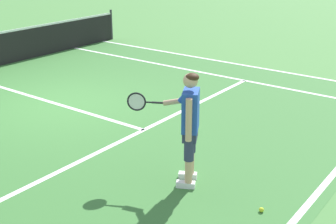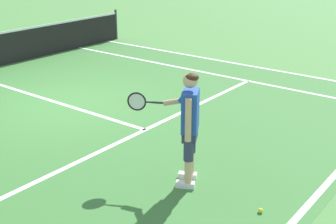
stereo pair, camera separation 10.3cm
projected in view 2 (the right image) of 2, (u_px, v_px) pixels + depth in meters
The scene contains 9 objects.
ground_plane at pixel (62, 104), 10.22m from camera, with size 80.00×80.00×0.00m, color #477F3D.
court_inner_surface at pixel (93, 114), 9.65m from camera, with size 10.98×10.31×0.00m, color #387033.
line_baseline at pixel (325, 186), 6.82m from camera, with size 10.98×0.10×0.01m, color white.
line_service at pixel (145, 130), 8.83m from camera, with size 8.23×0.10×0.01m, color white.
line_centre_service at pixel (40, 97), 10.65m from camera, with size 0.10×6.40×0.01m, color white.
line_singles_right at pixel (201, 72), 12.70m from camera, with size 0.10×9.91×0.01m, color white.
line_doubles_right at pixel (227, 62), 13.72m from camera, with size 0.10×9.91×0.01m, color white.
tennis_player at pixel (188, 122), 6.57m from camera, with size 0.55×1.23×1.71m.
tennis_ball_near_feet at pixel (260, 211), 6.14m from camera, with size 0.07×0.07×0.07m, color #CCE02D.
Camera 2 is at (-6.18, -7.75, 3.43)m, focal length 49.10 mm.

